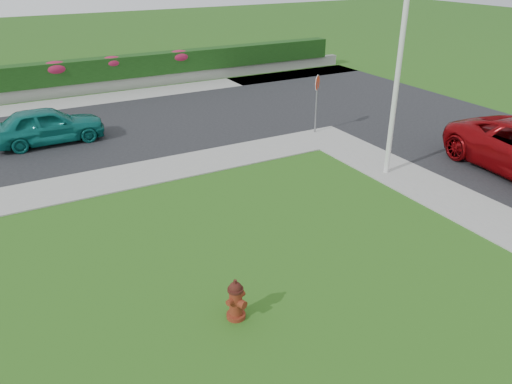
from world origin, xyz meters
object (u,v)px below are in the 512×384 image
sedan_teal (47,125)px  stop_sign (317,91)px  utility_pole (398,72)px  fire_hydrant (236,300)px

sedan_teal → stop_sign: 10.28m
utility_pole → stop_sign: (0.31, 4.50, -1.60)m
fire_hydrant → stop_sign: bearing=26.6°
fire_hydrant → sedan_teal: (-1.66, 12.34, 0.31)m
fire_hydrant → utility_pole: bearing=7.4°
stop_sign → utility_pole: bearing=-112.0°
sedan_teal → stop_sign: bearing=-111.8°
fire_hydrant → sedan_teal: size_ratio=0.22×
stop_sign → sedan_teal: bearing=140.4°
fire_hydrant → stop_sign: 11.69m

